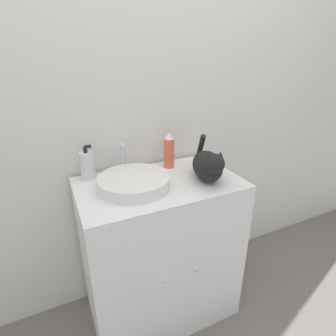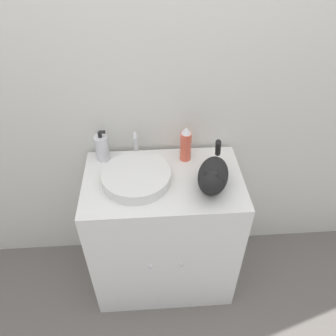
# 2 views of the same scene
# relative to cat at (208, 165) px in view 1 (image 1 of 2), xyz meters

# --- Properties ---
(wall_back) EXTENTS (6.00, 0.05, 2.50)m
(wall_back) POSITION_rel_cat_xyz_m (-0.23, 0.37, 0.31)
(wall_back) COLOR silver
(wall_back) RESTS_ON ground_plane
(vanity_cabinet) EXTENTS (0.81, 0.51, 0.86)m
(vanity_cabinet) POSITION_rel_cat_xyz_m (-0.23, 0.08, -0.51)
(vanity_cabinet) COLOR white
(vanity_cabinet) RESTS_ON ground_plane
(sink_basin) EXTENTS (0.34, 0.34, 0.06)m
(sink_basin) POSITION_rel_cat_xyz_m (-0.36, 0.08, -0.05)
(sink_basin) COLOR white
(sink_basin) RESTS_ON vanity_cabinet
(faucet) EXTENTS (0.17, 0.08, 0.17)m
(faucet) POSITION_rel_cat_xyz_m (-0.36, 0.26, -0.01)
(faucet) COLOR silver
(faucet) RESTS_ON vanity_cabinet
(cat) EXTENTS (0.21, 0.34, 0.20)m
(cat) POSITION_rel_cat_xyz_m (0.00, 0.00, 0.00)
(cat) COLOR black
(cat) RESTS_ON vanity_cabinet
(soap_bottle) EXTENTS (0.07, 0.07, 0.18)m
(soap_bottle) POSITION_rel_cat_xyz_m (-0.54, 0.27, -0.01)
(soap_bottle) COLOR silver
(soap_bottle) RESTS_ON vanity_cabinet
(spray_bottle) EXTENTS (0.06, 0.06, 0.20)m
(spray_bottle) POSITION_rel_cat_xyz_m (-0.10, 0.24, 0.02)
(spray_bottle) COLOR #EF6047
(spray_bottle) RESTS_ON vanity_cabinet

